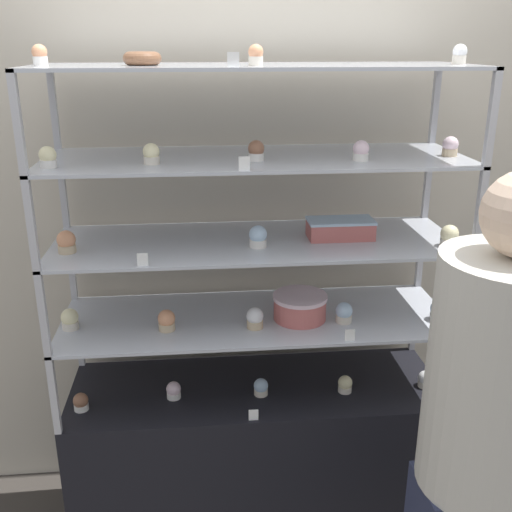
{
  "coord_description": "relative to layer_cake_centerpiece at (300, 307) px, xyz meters",
  "views": [
    {
      "loc": [
        -0.2,
        -2.11,
        1.99
      ],
      "look_at": [
        0.0,
        0.0,
        1.23
      ],
      "focal_mm": 42.0,
      "sensor_mm": 36.0,
      "label": 1
    }
  ],
  "objects": [
    {
      "name": "back_wall",
      "position": [
        -0.17,
        0.43,
        0.27
      ],
      "size": [
        8.0,
        0.05,
        2.6
      ],
      "color": "beige",
      "rests_on": "ground_plane"
    },
    {
      "name": "display_base",
      "position": [
        -0.17,
        0.03,
        -0.7
      ],
      "size": [
        1.5,
        0.51,
        0.66
      ],
      "color": "black",
      "rests_on": "ground_plane"
    },
    {
      "name": "display_riser_lower",
      "position": [
        -0.17,
        0.03,
        -0.07
      ],
      "size": [
        1.5,
        0.51,
        0.31
      ],
      "color": "#B7B7BC",
      "rests_on": "display_base"
    },
    {
      "name": "display_riser_middle",
      "position": [
        -0.17,
        0.03,
        0.25
      ],
      "size": [
        1.5,
        0.51,
        0.31
      ],
      "color": "#B7B7BC",
      "rests_on": "display_riser_lower"
    },
    {
      "name": "display_riser_upper",
      "position": [
        -0.17,
        0.03,
        0.56
      ],
      "size": [
        1.5,
        0.51,
        0.31
      ],
      "color": "#B7B7BC",
      "rests_on": "display_riser_middle"
    },
    {
      "name": "display_riser_top",
      "position": [
        -0.17,
        0.03,
        0.87
      ],
      "size": [
        1.5,
        0.51,
        0.31
      ],
      "color": "#B7B7BC",
      "rests_on": "display_riser_upper"
    },
    {
      "name": "layer_cake_centerpiece",
      "position": [
        0.0,
        0.0,
        0.0
      ],
      "size": [
        0.21,
        0.21,
        0.1
      ],
      "color": "#C66660",
      "rests_on": "display_riser_lower"
    },
    {
      "name": "sheet_cake_frosted",
      "position": [
        0.15,
        0.04,
        0.3
      ],
      "size": [
        0.25,
        0.12,
        0.07
      ],
      "color": "#C66660",
      "rests_on": "display_riser_middle"
    },
    {
      "name": "cupcake_0",
      "position": [
        -0.85,
        -0.07,
        -0.33
      ],
      "size": [
        0.06,
        0.06,
        0.07
      ],
      "color": "white",
      "rests_on": "display_base"
    },
    {
      "name": "cupcake_1",
      "position": [
        -0.5,
        -0.02,
        -0.33
      ],
      "size": [
        0.06,
        0.06,
        0.07
      ],
      "color": "white",
      "rests_on": "display_base"
    },
    {
      "name": "cupcake_2",
      "position": [
        -0.15,
        -0.03,
        -0.33
      ],
      "size": [
        0.06,
        0.06,
        0.07
      ],
      "color": "beige",
      "rests_on": "display_base"
    },
    {
      "name": "cupcake_3",
      "position": [
        0.18,
        -0.04,
        -0.33
      ],
      "size": [
        0.06,
        0.06,
        0.07
      ],
      "color": "beige",
      "rests_on": "display_base"
    },
    {
      "name": "cupcake_4",
      "position": [
        0.52,
        -0.04,
        -0.33
      ],
      "size": [
        0.06,
        0.06,
        0.07
      ],
      "color": "beige",
      "rests_on": "display_base"
    },
    {
      "name": "price_tag_0",
      "position": [
        -0.2,
        -0.2,
        -0.34
      ],
      "size": [
        0.04,
        0.0,
        0.04
      ],
      "color": "white",
      "rests_on": "display_base"
    },
    {
      "name": "cupcake_5",
      "position": [
        -0.87,
        -0.0,
        -0.01
      ],
      "size": [
        0.06,
        0.06,
        0.08
      ],
      "color": "beige",
      "rests_on": "display_riser_lower"
    },
    {
      "name": "cupcake_6",
      "position": [
        -0.51,
        -0.05,
        -0.01
      ],
      "size": [
        0.06,
        0.06,
        0.08
      ],
      "color": "#CCB28C",
      "rests_on": "display_riser_lower"
    },
    {
      "name": "cupcake_7",
      "position": [
        -0.18,
        -0.06,
        -0.01
      ],
      "size": [
        0.06,
        0.06,
        0.08
      ],
      "color": "#CCB28C",
      "rests_on": "display_riser_lower"
    },
    {
      "name": "cupcake_8",
      "position": [
        0.16,
        -0.05,
        -0.01
      ],
      "size": [
        0.06,
        0.06,
        0.08
      ],
      "color": "beige",
      "rests_on": "display_riser_lower"
    },
    {
      "name": "cupcake_9",
      "position": [
        0.53,
        -0.06,
        -0.01
      ],
      "size": [
        0.06,
        0.06,
        0.08
      ],
      "color": "white",
      "rests_on": "display_riser_lower"
    },
    {
      "name": "price_tag_1",
      "position": [
        0.15,
        -0.2,
        -0.03
      ],
      "size": [
        0.04,
        0.0,
        0.04
      ],
      "color": "white",
      "rests_on": "display_riser_lower"
    },
    {
      "name": "cupcake_10",
      "position": [
        -0.84,
        -0.04,
        0.3
      ],
      "size": [
        0.07,
        0.07,
        0.08
      ],
      "color": "#CCB28C",
      "rests_on": "display_riser_middle"
    },
    {
      "name": "cupcake_11",
      "position": [
        -0.16,
        -0.04,
        0.3
      ],
      "size": [
        0.07,
        0.07,
        0.08
      ],
      "color": "white",
      "rests_on": "display_riser_middle"
    },
    {
      "name": "cupcake_12",
      "position": [
        0.52,
        -0.1,
        0.3
      ],
      "size": [
        0.07,
        0.07,
        0.08
      ],
      "color": "beige",
      "rests_on": "display_riser_middle"
    },
    {
      "name": "price_tag_2",
      "position": [
        -0.57,
        -0.2,
        0.29
      ],
      "size": [
        0.04,
        0.0,
        0.04
      ],
      "color": "white",
      "rests_on": "display_riser_middle"
    },
    {
      "name": "cupcake_13",
      "position": [
        -0.86,
        -0.1,
        0.61
      ],
      "size": [
        0.06,
        0.06,
        0.07
      ],
      "color": "white",
      "rests_on": "display_riser_upper"
    },
    {
      "name": "cupcake_14",
      "position": [
        -0.53,
        -0.07,
        0.61
      ],
      "size": [
        0.06,
        0.06,
        0.07
      ],
      "color": "beige",
      "rests_on": "display_riser_upper"
    },
    {
      "name": "cupcake_15",
      "position": [
        -0.17,
        -0.04,
        0.61
      ],
      "size": [
        0.06,
        0.06,
        0.07
      ],
      "color": "white",
      "rests_on": "display_riser_upper"
    },
    {
      "name": "cupcake_16",
      "position": [
        0.18,
        -0.08,
        0.61
      ],
      "size": [
        0.06,
        0.06,
        0.07
      ],
      "color": "white",
      "rests_on": "display_riser_upper"
    },
    {
      "name": "cupcake_17",
      "position": [
        0.52,
        -0.02,
        0.61
      ],
      "size": [
        0.06,
        0.06,
        0.07
      ],
      "color": "#CCB28C",
      "rests_on": "display_riser_upper"
    },
    {
      "name": "price_tag_3",
      "position": [
        -0.23,
        -0.2,
        0.6
      ],
      "size": [
        0.04,
        0.0,
        0.04
      ],
      "color": "white",
      "rests_on": "display_riser_upper"
    },
    {
      "name": "cupcake_18",
      "position": [
        -0.86,
        -0.04,
        0.92
      ],
      "size": [
        0.05,
        0.05,
        0.07
      ],
      "color": "white",
      "rests_on": "display_riser_top"
    },
    {
      "name": "cupcake_19",
      "position": [
        -0.18,
        -0.1,
        0.92
      ],
      "size": [
        0.05,
        0.05,
        0.07
      ],
      "color": "beige",
      "rests_on": "display_riser_top"
    },
    {
      "name": "cupcake_20",
      "position": [
        0.52,
        -0.03,
        0.92
      ],
      "size": [
        0.05,
        0.05,
        0.07
      ],
      "color": "beige",
      "rests_on": "display_riser_top"
    },
    {
      "name": "price_tag_4",
      "position": [
        -0.26,
        -0.2,
        0.91
      ],
      "size": [
        0.04,
        0.0,
        0.04
      ],
      "color": "white",
      "rests_on": "display_riser_top"
    },
    {
      "name": "donut_glazed",
      "position": [
        -0.54,
        -0.01,
        0.91
      ],
      "size": [
        0.12,
        0.12,
        0.04
      ],
      "color": "brown",
      "rests_on": "display_riser_top"
    },
    {
      "name": "customer_figure",
      "position": [
        0.43,
        -0.74,
        -0.12
      ],
      "size": [
        0.4,
        0.4,
        1.7
      ],
      "color": "#282D47",
      "rests_on": "ground_plane"
    }
  ]
}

